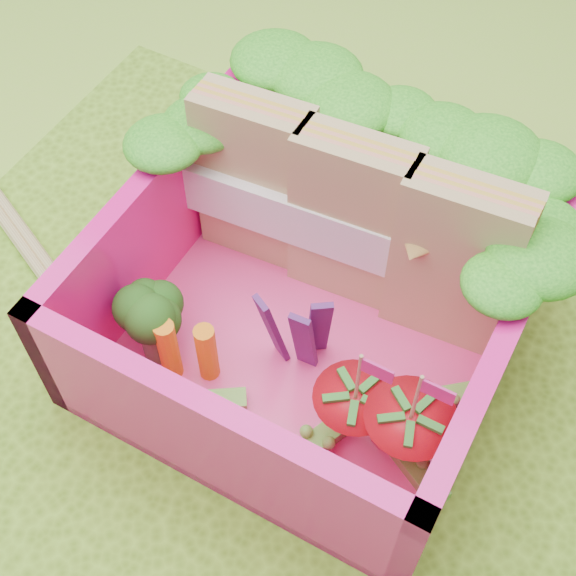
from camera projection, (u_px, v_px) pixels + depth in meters
The scene contains 13 objects.
ground at pixel (230, 373), 2.82m from camera, with size 14.00×14.00×0.00m, color #97D53C.
placemat at pixel (229, 371), 2.81m from camera, with size 2.60×2.60×0.03m, color #5D8E20.
bento_floor at pixel (312, 335), 2.84m from camera, with size 1.30×1.30×0.05m, color #FF4192.
bento_box at pixel (314, 295), 2.64m from camera, with size 1.30×1.30×0.55m.
lettuce_ruffle at pixel (381, 137), 2.60m from camera, with size 1.43×0.77×0.11m.
sandwich_stack at pixel (352, 221), 2.68m from camera, with size 1.26×0.27×0.69m.
broccoli at pixel (154, 320), 2.63m from camera, with size 0.31×0.31×0.27m.
carrot_sticks at pixel (187, 351), 2.62m from camera, with size 0.18×0.13×0.28m.
purple_wedges at pixel (298, 332), 2.60m from camera, with size 0.20×0.13×0.38m.
strawberry_left at pixel (353, 416), 2.49m from camera, with size 0.26×0.26×0.50m.
strawberry_right at pixel (405, 437), 2.43m from camera, with size 0.28×0.28×0.52m.
snap_peas at pixel (341, 426), 2.59m from camera, with size 1.00×0.65×0.05m.
chopsticks at pixel (23, 238), 3.10m from camera, with size 2.18×1.00×0.05m.
Camera 1 is at (0.85, -1.11, 2.47)m, focal length 50.00 mm.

